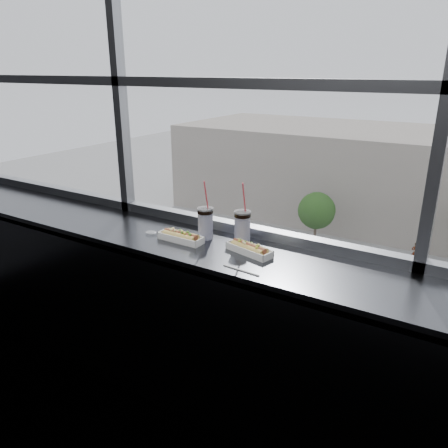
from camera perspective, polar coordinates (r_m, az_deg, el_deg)
The scene contains 18 objects.
wall_back_lower at distance 2.98m, azimuth 2.94°, elevation -11.25°, with size 6.00×6.00×0.00m, color black.
window_glass at distance 2.58m, azimuth 3.91°, elevation 24.52°, with size 6.00×6.00×0.00m, color silver.
window_mullions at distance 2.57m, azimuth 3.68°, elevation 24.56°, with size 6.00×0.08×2.40m, color gray, non-canonical shape.
counter at distance 2.53m, azimuth 0.15°, elevation -3.88°, with size 6.00×0.55×0.06m, color #4E5056.
counter_fascia at distance 2.60m, azimuth -2.89°, elevation -16.39°, with size 6.00×0.04×1.04m, color #4E5056.
hotdog_tray_left at distance 2.63m, azimuth -5.67°, elevation -1.64°, with size 0.29×0.10×0.07m.
hotdog_tray_right at distance 2.45m, azimuth 3.32°, elevation -3.22°, with size 0.30×0.16×0.07m.
soda_cup_left at distance 2.64m, azimuth -2.44°, elevation 0.31°, with size 0.10×0.10×0.37m.
soda_cup_right at distance 2.56m, azimuth 2.41°, elevation -0.21°, with size 0.10×0.10×0.38m.
loose_straw at distance 2.25m, azimuth 2.23°, elevation -6.04°, with size 0.01×0.01×0.22m, color white.
wrapper at distance 2.77m, azimuth -9.49°, elevation -1.07°, with size 0.09×0.06×0.02m, color silver.
street_asphalt at distance 25.83m, azimuth 24.76°, elevation -12.69°, with size 80.00×10.00×0.06m, color black.
far_sidewalk at distance 32.98m, azimuth 26.65°, elevation -5.88°, with size 80.00×6.00×0.04m, color gray.
car_far_a at distance 31.27m, azimuth 6.27°, elevation -3.03°, with size 6.06×2.52×2.02m, color black.
car_near_b at distance 24.06m, azimuth 1.92°, elevation -9.98°, with size 6.71×2.80×2.24m, color black.
car_near_a at distance 27.40m, azimuth -9.90°, elevation -6.41°, with size 6.61×2.75×2.20m, color #99ADBB.
pedestrian_b at distance 33.61m, azimuth 23.74°, elevation -3.21°, with size 0.82×0.61×1.83m, color #66605B.
tree_left at distance 33.51m, azimuth 12.00°, elevation 1.71°, with size 2.82×2.82×4.40m.
Camera 1 is at (1.20, -0.76, 2.08)m, focal length 35.00 mm.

